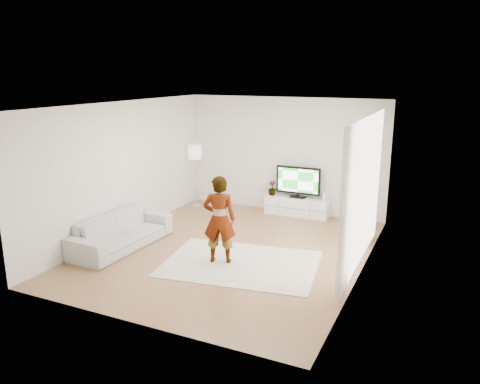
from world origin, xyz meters
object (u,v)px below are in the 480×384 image
at_px(media_console, 297,206).
at_px(television, 298,181).
at_px(sofa, 122,232).
at_px(rug, 241,264).
at_px(player, 219,219).
at_px(floor_lamp, 195,155).

relative_size(media_console, television, 1.42).
xyz_separation_m(television, sofa, (-2.47, -3.53, -0.52)).
height_order(rug, sofa, sofa).
distance_m(television, rug, 3.41).
relative_size(television, sofa, 0.49).
relative_size(player, floor_lamp, 1.02).
bearing_deg(media_console, television, 90.00).
relative_size(television, floor_lamp, 0.69).
xyz_separation_m(rug, floor_lamp, (-2.66, 2.98, 1.33)).
relative_size(rug, sofa, 1.22).
height_order(media_console, sofa, sofa).
xyz_separation_m(media_console, sofa, (-2.47, -3.50, 0.11)).
xyz_separation_m(media_console, floor_lamp, (-2.65, -0.30, 1.12)).
distance_m(media_console, floor_lamp, 2.89).
distance_m(player, sofa, 2.16).
bearing_deg(player, sofa, -15.31).
height_order(media_console, television, television).
xyz_separation_m(sofa, floor_lamp, (-0.18, 3.21, 1.01)).
height_order(sofa, floor_lamp, floor_lamp).
bearing_deg(player, media_console, -115.75).
relative_size(media_console, player, 0.96).
bearing_deg(sofa, floor_lamp, 5.16).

